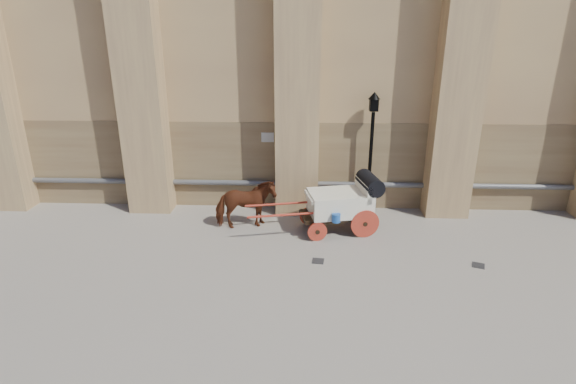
{
  "coord_description": "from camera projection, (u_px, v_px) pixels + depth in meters",
  "views": [
    {
      "loc": [
        -0.7,
        -10.72,
        5.99
      ],
      "look_at": [
        -1.24,
        2.12,
        1.24
      ],
      "focal_mm": 28.0,
      "sensor_mm": 36.0,
      "label": 1
    }
  ],
  "objects": [
    {
      "name": "drain_grate_far",
      "position": [
        478.0,
        265.0,
        11.96
      ],
      "size": [
        0.41,
        0.41,
        0.01
      ],
      "primitive_type": "cube",
      "rotation": [
        0.0,
        0.0,
        -0.36
      ],
      "color": "black",
      "rests_on": "ground"
    },
    {
      "name": "ground",
      "position": [
        331.0,
        263.0,
        12.1
      ],
      "size": [
        90.0,
        90.0,
        0.0
      ],
      "primitive_type": "plane",
      "color": "gray",
      "rests_on": "ground"
    },
    {
      "name": "carriage",
      "position": [
        344.0,
        201.0,
        13.73
      ],
      "size": [
        4.21,
        1.9,
        1.78
      ],
      "rotation": [
        0.0,
        0.0,
        0.21
      ],
      "color": "black",
      "rests_on": "ground"
    },
    {
      "name": "street_lamp",
      "position": [
        371.0,
        151.0,
        14.66
      ],
      "size": [
        0.38,
        0.38,
        4.07
      ],
      "color": "black",
      "rests_on": "ground"
    },
    {
      "name": "horse",
      "position": [
        246.0,
        204.0,
        13.97
      ],
      "size": [
        2.01,
        1.28,
        1.56
      ],
      "primitive_type": "imported",
      "rotation": [
        0.0,
        0.0,
        1.83
      ],
      "color": "maroon",
      "rests_on": "ground"
    },
    {
      "name": "drain_grate_near",
      "position": [
        318.0,
        261.0,
        12.18
      ],
      "size": [
        0.36,
        0.36,
        0.01
      ],
      "primitive_type": "cube",
      "rotation": [
        0.0,
        0.0,
        -0.12
      ],
      "color": "black",
      "rests_on": "ground"
    }
  ]
}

